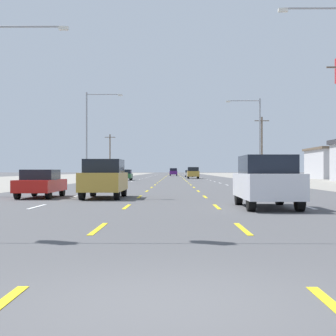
{
  "coord_description": "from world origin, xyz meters",
  "views": [
    {
      "loc": [
        0.08,
        -5.43,
        1.42
      ],
      "look_at": [
        -0.76,
        69.84,
        1.77
      ],
      "focal_mm": 54.92,
      "sensor_mm": 36.0,
      "label": 1
    }
  ],
  "objects_px": {
    "sedan_inner_right_farther": "(189,173)",
    "streetlight_right_row_1": "(256,134)",
    "suv_inner_right_far": "(193,173)",
    "suv_inner_left_near": "(104,178)",
    "suv_inner_right_nearest": "(267,181)",
    "sedan_far_left_mid": "(41,183)",
    "hatchback_far_left_midfar": "(126,175)",
    "streetlight_left_row_1": "(90,130)",
    "suv_center_turn_farthest": "(173,172)"
  },
  "relations": [
    {
      "from": "sedan_far_left_mid",
      "to": "sedan_inner_right_farther",
      "type": "height_order",
      "value": "same"
    },
    {
      "from": "suv_inner_right_far",
      "to": "sedan_inner_right_farther",
      "type": "xyz_separation_m",
      "value": [
        0.01,
        23.96,
        -0.27
      ]
    },
    {
      "from": "suv_inner_left_near",
      "to": "suv_inner_right_far",
      "type": "relative_size",
      "value": 1.0
    },
    {
      "from": "hatchback_far_left_midfar",
      "to": "streetlight_left_row_1",
      "type": "bearing_deg",
      "value": -102.89
    },
    {
      "from": "suv_inner_left_near",
      "to": "hatchback_far_left_midfar",
      "type": "xyz_separation_m",
      "value": [
        -3.28,
        46.75,
        -0.24
      ]
    },
    {
      "from": "suv_center_turn_farthest",
      "to": "streetlight_right_row_1",
      "type": "bearing_deg",
      "value": -82.35
    },
    {
      "from": "suv_inner_left_near",
      "to": "streetlight_left_row_1",
      "type": "distance_m",
      "value": 34.72
    },
    {
      "from": "streetlight_left_row_1",
      "to": "streetlight_right_row_1",
      "type": "xyz_separation_m",
      "value": [
        19.48,
        -0.0,
        -0.43
      ]
    },
    {
      "from": "hatchback_far_left_midfar",
      "to": "sedan_inner_right_farther",
      "type": "bearing_deg",
      "value": 75.46
    },
    {
      "from": "hatchback_far_left_midfar",
      "to": "suv_inner_left_near",
      "type": "bearing_deg",
      "value": -85.98
    },
    {
      "from": "suv_center_turn_farthest",
      "to": "sedan_inner_right_farther",
      "type": "bearing_deg",
      "value": -80.42
    },
    {
      "from": "suv_inner_right_nearest",
      "to": "suv_inner_left_near",
      "type": "relative_size",
      "value": 1.0
    },
    {
      "from": "sedan_inner_right_farther",
      "to": "suv_inner_right_far",
      "type": "bearing_deg",
      "value": -90.03
    },
    {
      "from": "sedan_far_left_mid",
      "to": "streetlight_left_row_1",
      "type": "xyz_separation_m",
      "value": [
        -2.89,
        33.35,
        5.35
      ]
    },
    {
      "from": "suv_inner_right_nearest",
      "to": "suv_center_turn_farthest",
      "type": "distance_m",
      "value": 113.11
    },
    {
      "from": "streetlight_left_row_1",
      "to": "streetlight_right_row_1",
      "type": "distance_m",
      "value": 19.49
    },
    {
      "from": "sedan_inner_right_farther",
      "to": "streetlight_right_row_1",
      "type": "height_order",
      "value": "streetlight_right_row_1"
    },
    {
      "from": "sedan_far_left_mid",
      "to": "streetlight_left_row_1",
      "type": "bearing_deg",
      "value": 94.95
    },
    {
      "from": "hatchback_far_left_midfar",
      "to": "suv_center_turn_farthest",
      "type": "height_order",
      "value": "suv_center_turn_farthest"
    },
    {
      "from": "suv_center_turn_farthest",
      "to": "hatchback_far_left_midfar",
      "type": "bearing_deg",
      "value": -96.49
    },
    {
      "from": "suv_inner_right_nearest",
      "to": "sedan_inner_right_farther",
      "type": "relative_size",
      "value": 1.09
    },
    {
      "from": "sedan_inner_right_farther",
      "to": "suv_inner_left_near",
      "type": "bearing_deg",
      "value": -94.59
    },
    {
      "from": "suv_inner_left_near",
      "to": "sedan_inner_right_farther",
      "type": "xyz_separation_m",
      "value": [
        6.9,
        86.04,
        -0.27
      ]
    },
    {
      "from": "suv_inner_right_nearest",
      "to": "streetlight_right_row_1",
      "type": "xyz_separation_m",
      "value": [
        6.16,
        40.56,
        4.65
      ]
    },
    {
      "from": "suv_inner_right_far",
      "to": "sedan_inner_right_farther",
      "type": "height_order",
      "value": "suv_inner_right_far"
    },
    {
      "from": "suv_inner_left_near",
      "to": "streetlight_right_row_1",
      "type": "bearing_deg",
      "value": 68.61
    },
    {
      "from": "hatchback_far_left_midfar",
      "to": "sedan_far_left_mid",
      "type": "bearing_deg",
      "value": -90.1
    },
    {
      "from": "suv_center_turn_farthest",
      "to": "streetlight_right_row_1",
      "type": "relative_size",
      "value": 0.5
    },
    {
      "from": "sedan_far_left_mid",
      "to": "sedan_inner_right_farther",
      "type": "xyz_separation_m",
      "value": [
        10.27,
        85.61,
        0.0
      ]
    },
    {
      "from": "suv_inner_left_near",
      "to": "sedan_inner_right_farther",
      "type": "bearing_deg",
      "value": 85.41
    },
    {
      "from": "suv_inner_right_nearest",
      "to": "streetlight_left_row_1",
      "type": "bearing_deg",
      "value": 108.19
    },
    {
      "from": "streetlight_left_row_1",
      "to": "streetlight_right_row_1",
      "type": "bearing_deg",
      "value": -0.0
    },
    {
      "from": "suv_inner_right_far",
      "to": "sedan_inner_right_farther",
      "type": "relative_size",
      "value": 1.09
    },
    {
      "from": "sedan_far_left_mid",
      "to": "suv_center_turn_farthest",
      "type": "xyz_separation_m",
      "value": [
        6.85,
        105.84,
        0.27
      ]
    },
    {
      "from": "sedan_far_left_mid",
      "to": "streetlight_right_row_1",
      "type": "relative_size",
      "value": 0.46
    },
    {
      "from": "suv_inner_left_near",
      "to": "suv_inner_right_nearest",
      "type": "bearing_deg",
      "value": -43.83
    },
    {
      "from": "suv_inner_right_nearest",
      "to": "streetlight_right_row_1",
      "type": "distance_m",
      "value": 41.29
    },
    {
      "from": "sedan_inner_right_farther",
      "to": "streetlight_right_row_1",
      "type": "xyz_separation_m",
      "value": [
        6.33,
        -52.26,
        4.92
      ]
    },
    {
      "from": "suv_inner_right_far",
      "to": "sedan_far_left_mid",
      "type": "bearing_deg",
      "value": -99.44
    },
    {
      "from": "sedan_far_left_mid",
      "to": "hatchback_far_left_midfar",
      "type": "xyz_separation_m",
      "value": [
        0.08,
        46.33,
        0.03
      ]
    },
    {
      "from": "suv_inner_left_near",
      "to": "sedan_far_left_mid",
      "type": "relative_size",
      "value": 1.09
    },
    {
      "from": "suv_inner_right_nearest",
      "to": "sedan_far_left_mid",
      "type": "height_order",
      "value": "suv_inner_right_nearest"
    },
    {
      "from": "suv_inner_right_nearest",
      "to": "suv_inner_left_near",
      "type": "xyz_separation_m",
      "value": [
        -7.07,
        6.79,
        0.0
      ]
    },
    {
      "from": "sedan_inner_right_farther",
      "to": "streetlight_right_row_1",
      "type": "distance_m",
      "value": 52.87
    },
    {
      "from": "hatchback_far_left_midfar",
      "to": "sedan_inner_right_farther",
      "type": "xyz_separation_m",
      "value": [
        10.19,
        39.28,
        -0.03
      ]
    },
    {
      "from": "sedan_far_left_mid",
      "to": "suv_center_turn_farthest",
      "type": "bearing_deg",
      "value": 86.3
    },
    {
      "from": "sedan_inner_right_farther",
      "to": "streetlight_right_row_1",
      "type": "relative_size",
      "value": 0.46
    },
    {
      "from": "suv_inner_right_far",
      "to": "suv_inner_left_near",
      "type": "bearing_deg",
      "value": -96.33
    },
    {
      "from": "sedan_far_left_mid",
      "to": "suv_center_turn_farthest",
      "type": "relative_size",
      "value": 0.92
    },
    {
      "from": "suv_inner_right_nearest",
      "to": "streetlight_left_row_1",
      "type": "relative_size",
      "value": 0.46
    }
  ]
}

